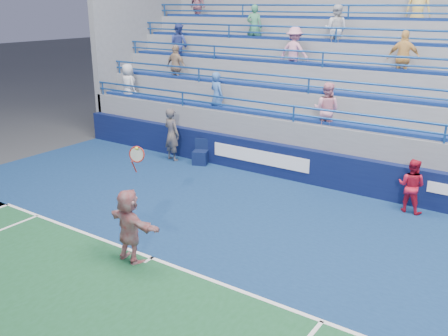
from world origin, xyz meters
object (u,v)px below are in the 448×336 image
Objects in this scene: judge_chair at (201,157)px; tennis_player at (129,226)px; ball_girl at (411,186)px; line_judge at (172,134)px.

tennis_player is at bearing -65.46° from judge_chair.
judge_chair is at bearing 3.44° from ball_girl.
line_judge reaches higher than judge_chair.
line_judge is 1.27× the size of ball_girl.
tennis_player is (2.92, -6.40, 0.56)m from judge_chair.
tennis_player is 1.41× the size of line_judge.
tennis_player is at bearing 60.07° from ball_girl.
ball_girl is at bearing -169.18° from line_judge.
judge_chair is 7.06m from tennis_player.
judge_chair is 7.24m from ball_girl.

